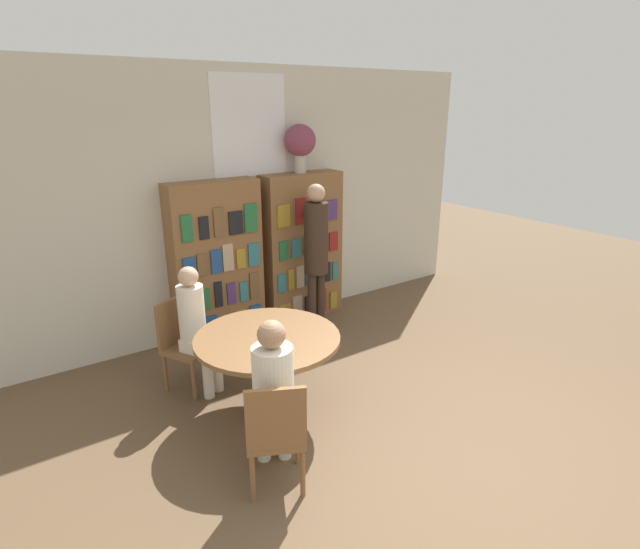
{
  "coord_description": "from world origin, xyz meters",
  "views": [
    {
      "loc": [
        -2.62,
        -1.86,
        2.59
      ],
      "look_at": [
        -0.08,
        1.82,
        1.05
      ],
      "focal_mm": 28.0,
      "sensor_mm": 36.0,
      "label": 1
    }
  ],
  "objects_px": {
    "seated_reader_left": "(196,324)",
    "chair_near_camera": "(276,431)",
    "reading_table": "(268,349)",
    "chair_left_side": "(183,340)",
    "flower_vase": "(300,142)",
    "seated_reader_right": "(273,388)",
    "bookshelf_left": "(217,263)",
    "librarian_standing": "(316,245)",
    "bookshelf_right": "(302,247)"
  },
  "relations": [
    {
      "from": "reading_table",
      "to": "chair_left_side",
      "type": "xyz_separation_m",
      "value": [
        -0.45,
        0.84,
        -0.13
      ]
    },
    {
      "from": "chair_left_side",
      "to": "seated_reader_right",
      "type": "distance_m",
      "value": 1.56
    },
    {
      "from": "chair_left_side",
      "to": "librarian_standing",
      "type": "xyz_separation_m",
      "value": [
        1.71,
        0.29,
        0.59
      ]
    },
    {
      "from": "chair_left_side",
      "to": "reading_table",
      "type": "bearing_deg",
      "value": 90.0
    },
    {
      "from": "reading_table",
      "to": "chair_near_camera",
      "type": "bearing_deg",
      "value": -115.96
    },
    {
      "from": "seated_reader_left",
      "to": "reading_table",
      "type": "bearing_deg",
      "value": 90.0
    },
    {
      "from": "bookshelf_right",
      "to": "reading_table",
      "type": "xyz_separation_m",
      "value": [
        -1.39,
        -1.63,
        -0.29
      ]
    },
    {
      "from": "bookshelf_left",
      "to": "seated_reader_right",
      "type": "height_order",
      "value": "bookshelf_left"
    },
    {
      "from": "chair_near_camera",
      "to": "chair_left_side",
      "type": "distance_m",
      "value": 1.7
    },
    {
      "from": "reading_table",
      "to": "librarian_standing",
      "type": "relative_size",
      "value": 0.7
    },
    {
      "from": "librarian_standing",
      "to": "reading_table",
      "type": "bearing_deg",
      "value": -138.18
    },
    {
      "from": "reading_table",
      "to": "seated_reader_right",
      "type": "distance_m",
      "value": 0.78
    },
    {
      "from": "chair_left_side",
      "to": "flower_vase",
      "type": "bearing_deg",
      "value": 175.31
    },
    {
      "from": "seated_reader_left",
      "to": "seated_reader_right",
      "type": "bearing_deg",
      "value": 62.85
    },
    {
      "from": "bookshelf_right",
      "to": "flower_vase",
      "type": "bearing_deg",
      "value": 137.8
    },
    {
      "from": "bookshelf_left",
      "to": "seated_reader_right",
      "type": "xyz_separation_m",
      "value": [
        -0.6,
        -2.33,
        -0.19
      ]
    },
    {
      "from": "bookshelf_left",
      "to": "chair_left_side",
      "type": "bearing_deg",
      "value": -132.13
    },
    {
      "from": "seated_reader_left",
      "to": "chair_near_camera",
      "type": "bearing_deg",
      "value": 59.9
    },
    {
      "from": "flower_vase",
      "to": "seated_reader_left",
      "type": "bearing_deg",
      "value": -151.4
    },
    {
      "from": "seated_reader_right",
      "to": "seated_reader_left",
      "type": "bearing_deg",
      "value": 116.85
    },
    {
      "from": "bookshelf_right",
      "to": "reading_table",
      "type": "bearing_deg",
      "value": -130.5
    },
    {
      "from": "bookshelf_right",
      "to": "chair_left_side",
      "type": "bearing_deg",
      "value": -156.83
    },
    {
      "from": "seated_reader_left",
      "to": "seated_reader_right",
      "type": "relative_size",
      "value": 0.99
    },
    {
      "from": "flower_vase",
      "to": "reading_table",
      "type": "xyz_separation_m",
      "value": [
        -1.39,
        -1.64,
        -1.55
      ]
    },
    {
      "from": "chair_left_side",
      "to": "seated_reader_left",
      "type": "distance_m",
      "value": 0.27
    },
    {
      "from": "chair_near_camera",
      "to": "chair_left_side",
      "type": "xyz_separation_m",
      "value": [
        -0.03,
        1.7,
        0.0
      ]
    },
    {
      "from": "seated_reader_left",
      "to": "seated_reader_right",
      "type": "height_order",
      "value": "seated_reader_right"
    },
    {
      "from": "flower_vase",
      "to": "librarian_standing",
      "type": "relative_size",
      "value": 0.31
    },
    {
      "from": "bookshelf_right",
      "to": "reading_table",
      "type": "relative_size",
      "value": 1.47
    },
    {
      "from": "bookshelf_left",
      "to": "flower_vase",
      "type": "bearing_deg",
      "value": 0.25
    },
    {
      "from": "bookshelf_right",
      "to": "seated_reader_left",
      "type": "height_order",
      "value": "bookshelf_right"
    },
    {
      "from": "reading_table",
      "to": "seated_reader_left",
      "type": "distance_m",
      "value": 0.77
    },
    {
      "from": "bookshelf_left",
      "to": "bookshelf_right",
      "type": "bearing_deg",
      "value": 0.02
    },
    {
      "from": "chair_near_camera",
      "to": "librarian_standing",
      "type": "xyz_separation_m",
      "value": [
        1.68,
        1.99,
        0.59
      ]
    },
    {
      "from": "chair_near_camera",
      "to": "seated_reader_right",
      "type": "xyz_separation_m",
      "value": [
        0.08,
        0.16,
        0.23
      ]
    },
    {
      "from": "bookshelf_left",
      "to": "flower_vase",
      "type": "distance_m",
      "value": 1.69
    },
    {
      "from": "flower_vase",
      "to": "chair_near_camera",
      "type": "bearing_deg",
      "value": -125.91
    },
    {
      "from": "flower_vase",
      "to": "chair_near_camera",
      "type": "distance_m",
      "value": 3.51
    },
    {
      "from": "reading_table",
      "to": "seated_reader_left",
      "type": "xyz_separation_m",
      "value": [
        -0.36,
        0.68,
        0.07
      ]
    },
    {
      "from": "flower_vase",
      "to": "chair_left_side",
      "type": "distance_m",
      "value": 2.61
    },
    {
      "from": "bookshelf_right",
      "to": "seated_reader_right",
      "type": "bearing_deg",
      "value": -126.64
    },
    {
      "from": "chair_near_camera",
      "to": "reading_table",
      "type": "bearing_deg",
      "value": 90.0
    },
    {
      "from": "flower_vase",
      "to": "chair_near_camera",
      "type": "xyz_separation_m",
      "value": [
        -1.81,
        -2.49,
        -1.68
      ]
    },
    {
      "from": "chair_near_camera",
      "to": "seated_reader_left",
      "type": "relative_size",
      "value": 0.71
    },
    {
      "from": "seated_reader_right",
      "to": "flower_vase",
      "type": "bearing_deg",
      "value": 79.46
    },
    {
      "from": "reading_table",
      "to": "chair_near_camera",
      "type": "height_order",
      "value": "chair_near_camera"
    },
    {
      "from": "chair_near_camera",
      "to": "seated_reader_left",
      "type": "xyz_separation_m",
      "value": [
        0.06,
        1.54,
        0.2
      ]
    },
    {
      "from": "chair_near_camera",
      "to": "seated_reader_right",
      "type": "distance_m",
      "value": 0.29
    },
    {
      "from": "chair_near_camera",
      "to": "librarian_standing",
      "type": "bearing_deg",
      "value": 75.76
    },
    {
      "from": "seated_reader_right",
      "to": "librarian_standing",
      "type": "relative_size",
      "value": 0.7
    }
  ]
}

